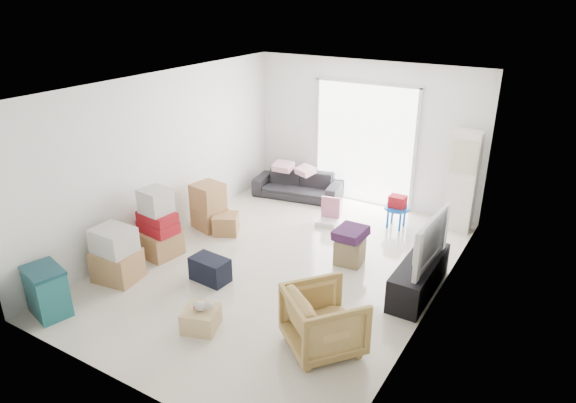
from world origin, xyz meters
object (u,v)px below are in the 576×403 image
(television, at_px, (421,256))
(wood_crate, at_px, (201,319))
(armchair, at_px, (324,317))
(storage_bins, at_px, (47,291))
(sofa, at_px, (298,181))
(ac_tower, at_px, (463,182))
(kids_table, at_px, (397,205))
(ottoman, at_px, (350,251))
(tv_console, at_px, (419,277))

(television, distance_m, wood_crate, 3.00)
(television, bearing_deg, armchair, 164.10)
(storage_bins, bearing_deg, wood_crate, 21.93)
(sofa, bearing_deg, ac_tower, -7.47)
(armchair, relative_size, storage_bins, 1.27)
(ac_tower, bearing_deg, kids_table, -152.39)
(ac_tower, bearing_deg, ottoman, -118.20)
(television, distance_m, storage_bins, 4.89)
(sofa, distance_m, storage_bins, 5.14)
(sofa, height_order, wood_crate, sofa)
(tv_console, height_order, ottoman, tv_console)
(sofa, relative_size, wood_crate, 4.24)
(ottoman, height_order, wood_crate, ottoman)
(storage_bins, height_order, ottoman, storage_bins)
(television, relative_size, sofa, 0.68)
(ottoman, bearing_deg, ac_tower, 61.80)
(tv_console, xyz_separation_m, sofa, (-3.16, 2.16, 0.10))
(ac_tower, height_order, sofa, ac_tower)
(kids_table, bearing_deg, wood_crate, -104.62)
(ac_tower, relative_size, sofa, 1.01)
(television, bearing_deg, tv_console, 0.00)
(television, xyz_separation_m, sofa, (-3.16, 2.16, -0.22))
(armchair, xyz_separation_m, ottoman, (-0.58, 1.98, -0.22))
(television, xyz_separation_m, ottoman, (-1.15, 0.26, -0.36))
(tv_console, relative_size, sofa, 0.83)
(ac_tower, height_order, television, ac_tower)
(television, relative_size, armchair, 1.42)
(tv_console, xyz_separation_m, wood_crate, (-2.02, -2.18, -0.10))
(storage_bins, bearing_deg, kids_table, 58.45)
(tv_console, height_order, storage_bins, storage_bins)
(sofa, bearing_deg, ottoman, -53.61)
(ac_tower, height_order, tv_console, ac_tower)
(sofa, height_order, kids_table, sofa)
(storage_bins, distance_m, kids_table, 5.58)
(television, distance_m, ottoman, 1.23)
(storage_bins, height_order, kids_table, storage_bins)
(kids_table, bearing_deg, armchair, -83.38)
(television, relative_size, ottoman, 2.98)
(ac_tower, xyz_separation_m, armchair, (-0.52, -4.03, -0.46))
(wood_crate, bearing_deg, ottoman, 70.22)
(ottoman, bearing_deg, television, -12.56)
(tv_console, height_order, wood_crate, tv_console)
(wood_crate, bearing_deg, ac_tower, 66.23)
(television, distance_m, kids_table, 2.07)
(sofa, height_order, ottoman, sofa)
(armchair, distance_m, kids_table, 3.57)
(armchair, distance_m, wood_crate, 1.55)
(sofa, relative_size, storage_bins, 2.65)
(armchair, xyz_separation_m, storage_bins, (-3.33, -1.21, -0.09))
(sofa, xyz_separation_m, kids_table, (2.18, -0.34, 0.08))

